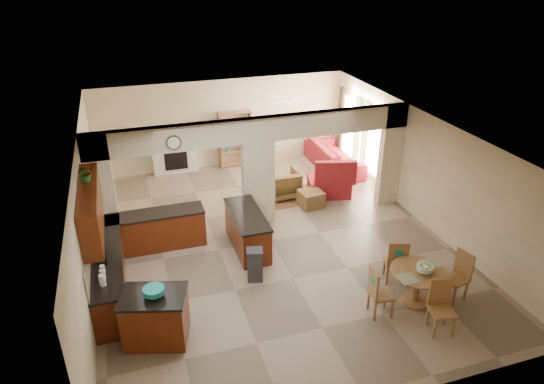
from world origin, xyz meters
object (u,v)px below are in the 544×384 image
object	(u,v)px
sofa	(333,156)
armchair	(283,184)
kitchen_island	(156,317)
dining_table	(417,282)

from	to	relation	value
sofa	armchair	xyz separation A→B (m)	(-2.22, -1.49, -0.01)
kitchen_island	sofa	size ratio (longest dim) A/B	0.47
kitchen_island	sofa	bearing A→B (deg)	60.87
kitchen_island	dining_table	size ratio (longest dim) A/B	1.18
armchair	sofa	bearing A→B (deg)	-147.00
dining_table	sofa	size ratio (longest dim) A/B	0.40
sofa	armchair	world-z (taller)	sofa
kitchen_island	dining_table	world-z (taller)	kitchen_island
kitchen_island	sofa	distance (m)	8.81
armchair	dining_table	bearing A→B (deg)	99.47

